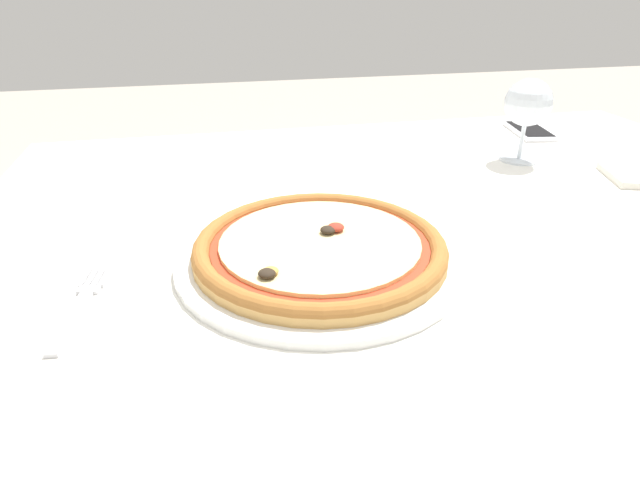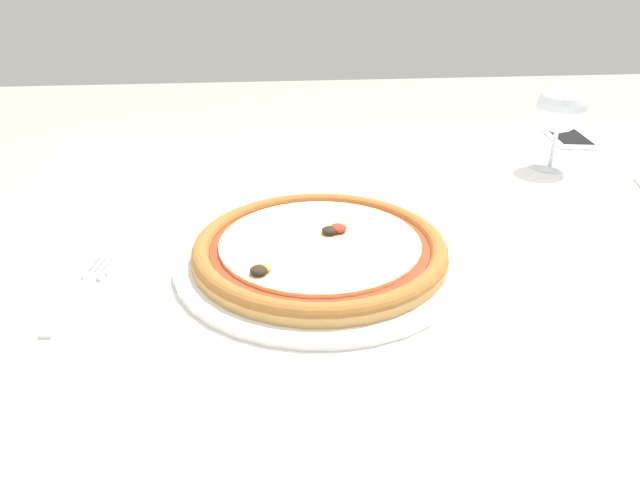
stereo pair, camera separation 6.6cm
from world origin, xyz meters
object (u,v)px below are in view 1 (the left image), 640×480
object	(u,v)px
pizza_plate	(320,249)
cell_phone	(529,131)
fork	(81,303)
wine_glass_far_left	(528,105)
dining_table	(428,254)

from	to	relation	value
pizza_plate	cell_phone	xyz separation A→B (m)	(0.59, 0.48, -0.01)
fork	wine_glass_far_left	distance (m)	0.82
dining_table	cell_phone	size ratio (longest dim) A/B	8.93
fork	wine_glass_far_left	xyz separation A→B (m)	(0.74, 0.35, 0.10)
pizza_plate	wine_glass_far_left	world-z (taller)	wine_glass_far_left
fork	dining_table	bearing A→B (deg)	18.14
dining_table	pizza_plate	distance (m)	0.25
pizza_plate	fork	xyz separation A→B (m)	(-0.28, -0.04, -0.01)
dining_table	pizza_plate	xyz separation A→B (m)	(-0.20, -0.12, 0.09)
dining_table	fork	size ratio (longest dim) A/B	8.10
dining_table	fork	bearing A→B (deg)	-161.86
pizza_plate	cell_phone	world-z (taller)	pizza_plate
pizza_plate	wine_glass_far_left	size ratio (longest dim) A/B	2.34
wine_glass_far_left	fork	bearing A→B (deg)	-154.66
wine_glass_far_left	cell_phone	bearing A→B (deg)	52.82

